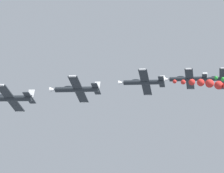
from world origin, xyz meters
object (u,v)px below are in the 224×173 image
airplane_left_inner (8,98)px  airplane_left_outer (143,82)px  airplane_right_outer (187,79)px  airplane_trailing (221,79)px  airplane_right_inner (76,89)px

airplane_left_inner → airplane_left_outer: bearing=-41.7°
airplane_left_outer → airplane_right_outer: (11.72, -9.10, 1.66)m
airplane_right_outer → airplane_left_outer: bearing=142.2°
airplane_left_outer → airplane_right_outer: size_ratio=1.00×
airplane_left_inner → airplane_left_outer: (23.44, -20.91, 4.52)m
airplane_left_inner → airplane_left_outer: 31.74m
airplane_left_inner → airplane_trailing: airplane_trailing is taller
airplane_right_inner → airplane_trailing: (36.35, -28.76, 4.95)m
airplane_right_inner → airplane_right_outer: bearing=-40.3°
airplane_left_inner → airplane_right_outer: airplane_right_outer is taller
airplane_left_outer → airplane_right_outer: airplane_right_outer is taller
airplane_left_inner → airplane_trailing: bearing=-39.0°
airplane_left_outer → airplane_trailing: airplane_trailing is taller
airplane_left_inner → airplane_right_inner: 14.49m
airplane_right_inner → airplane_trailing: bearing=-38.3°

